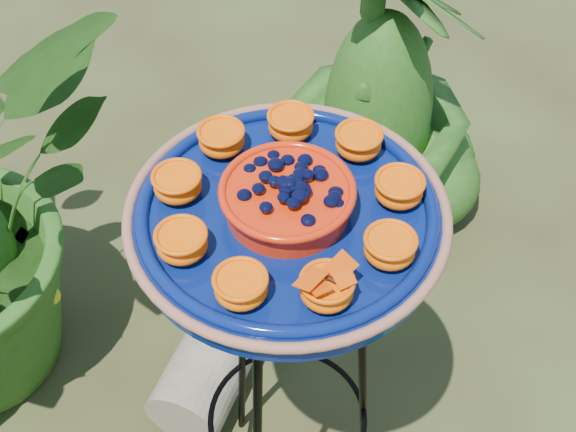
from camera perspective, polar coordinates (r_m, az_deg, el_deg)
name	(u,v)px	position (r m, az deg, el deg)	size (l,w,h in m)	color
tripod_stand	(287,357)	(1.44, -0.04, -9.97)	(0.38, 0.38, 0.88)	black
feeder_dish	(287,212)	(1.13, -0.05, 0.29)	(0.52, 0.52, 0.10)	#071654
driftwood_log	(229,329)	(2.00, -4.23, -8.05)	(0.18, 0.18, 0.54)	gray
shrub_back_right	(380,88)	(2.10, 6.56, 9.05)	(0.49, 0.49, 0.87)	#244913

